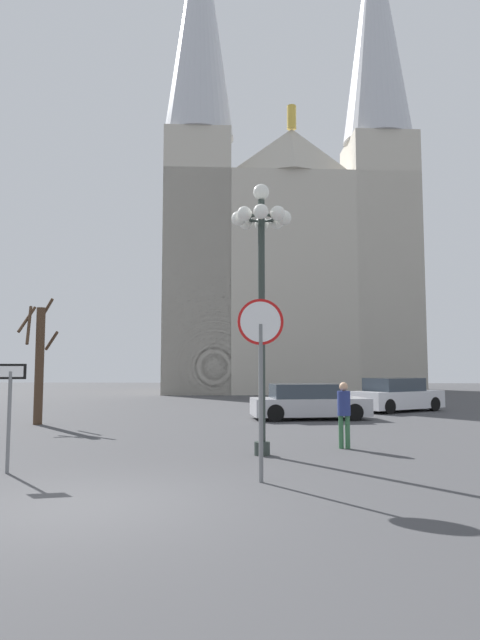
% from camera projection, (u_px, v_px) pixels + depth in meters
% --- Properties ---
extents(ground_plane, '(120.00, 120.00, 0.00)m').
position_uv_depth(ground_plane, '(89.00, 506.00, 7.75)').
color(ground_plane, '#424244').
extents(cathedral, '(20.58, 15.90, 40.46)m').
position_uv_depth(cathedral, '(285.00, 241.00, 44.60)').
color(cathedral, '#BCB5A5').
rests_on(cathedral, ground).
extents(stop_sign, '(0.83, 0.15, 3.22)m').
position_uv_depth(stop_sign, '(261.00, 351.00, 9.53)').
color(stop_sign, slate).
rests_on(stop_sign, ground).
extents(one_way_arrow_sign, '(0.56, 0.17, 2.07)m').
position_uv_depth(one_way_arrow_sign, '(10.00, 403.00, 10.24)').
color(one_way_arrow_sign, slate).
rests_on(one_way_arrow_sign, ground).
extents(street_lamp, '(1.42, 1.42, 6.35)m').
position_uv_depth(street_lamp, '(261.00, 258.00, 12.60)').
color(street_lamp, '#2D3833').
rests_on(street_lamp, ground).
extents(bare_tree, '(1.27, 1.21, 4.47)m').
position_uv_depth(bare_tree, '(39.00, 360.00, 18.91)').
color(bare_tree, '#473323').
rests_on(bare_tree, ground).
extents(parked_car_near_silver, '(4.67, 2.57, 1.35)m').
position_uv_depth(parked_car_near_silver, '(308.00, 402.00, 20.64)').
color(parked_car_near_silver, '#B7B7BC').
rests_on(parked_car_near_silver, ground).
extents(parked_car_far_white, '(4.54, 3.92, 1.51)m').
position_uv_depth(parked_car_far_white, '(397.00, 396.00, 24.30)').
color(parked_car_far_white, silver).
rests_on(parked_car_far_white, ground).
extents(pedestrian_walking, '(0.32, 0.32, 1.63)m').
position_uv_depth(pedestrian_walking, '(344.00, 408.00, 13.28)').
color(pedestrian_walking, '#33663F').
rests_on(pedestrian_walking, ground).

